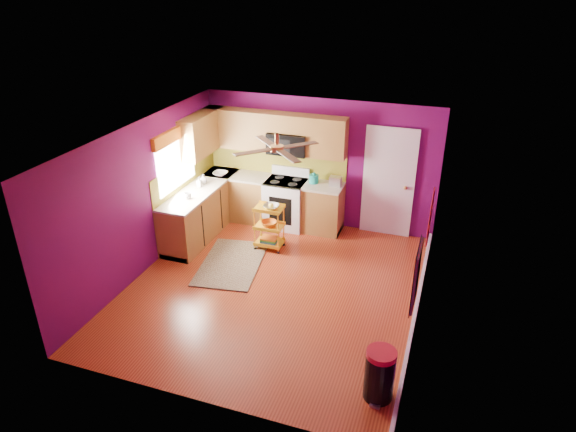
% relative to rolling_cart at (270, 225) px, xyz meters
% --- Properties ---
extents(ground, '(5.00, 5.00, 0.00)m').
position_rel_rolling_cart_xyz_m(ground, '(0.52, -1.20, -0.46)').
color(ground, maroon).
rests_on(ground, ground).
extents(room_envelope, '(4.54, 5.04, 2.52)m').
position_rel_rolling_cart_xyz_m(room_envelope, '(0.55, -1.20, 1.17)').
color(room_envelope, '#5C0A4E').
rests_on(room_envelope, ground).
extents(lower_cabinets, '(2.81, 2.31, 0.94)m').
position_rel_rolling_cart_xyz_m(lower_cabinets, '(-0.82, 0.62, -0.03)').
color(lower_cabinets, brown).
rests_on(lower_cabinets, ground).
extents(electric_range, '(0.76, 0.66, 1.13)m').
position_rel_rolling_cart_xyz_m(electric_range, '(-0.03, 0.97, 0.02)').
color(electric_range, white).
rests_on(electric_range, ground).
extents(upper_cabinetry, '(2.80, 2.30, 1.26)m').
position_rel_rolling_cart_xyz_m(upper_cabinetry, '(-0.72, 0.97, 1.34)').
color(upper_cabinetry, brown).
rests_on(upper_cabinetry, ground).
extents(left_window, '(0.08, 1.35, 1.08)m').
position_rel_rolling_cart_xyz_m(left_window, '(-1.69, -0.15, 1.27)').
color(left_window, white).
rests_on(left_window, ground).
extents(panel_door, '(0.95, 0.11, 2.15)m').
position_rel_rolling_cart_xyz_m(panel_door, '(1.87, 1.27, 0.56)').
color(panel_door, white).
rests_on(panel_door, ground).
extents(right_wall_art, '(0.04, 2.74, 1.04)m').
position_rel_rolling_cart_xyz_m(right_wall_art, '(2.75, -1.54, 0.98)').
color(right_wall_art, black).
rests_on(right_wall_art, ground).
extents(ceiling_fan, '(1.01, 1.01, 0.26)m').
position_rel_rolling_cart_xyz_m(ceiling_fan, '(0.52, -1.00, 1.83)').
color(ceiling_fan, '#BF8C3F').
rests_on(ceiling_fan, ground).
extents(shag_rug, '(1.21, 1.73, 0.02)m').
position_rel_rolling_cart_xyz_m(shag_rug, '(-0.43, -0.74, -0.45)').
color(shag_rug, black).
rests_on(shag_rug, ground).
extents(rolling_cart, '(0.50, 0.37, 0.90)m').
position_rel_rolling_cart_xyz_m(rolling_cart, '(0.00, 0.00, 0.00)').
color(rolling_cart, yellow).
rests_on(rolling_cart, ground).
extents(trash_can, '(0.39, 0.41, 0.68)m').
position_rel_rolling_cart_xyz_m(trash_can, '(2.50, -2.94, -0.12)').
color(trash_can, black).
rests_on(trash_can, ground).
extents(teal_kettle, '(0.18, 0.18, 0.21)m').
position_rel_rolling_cart_xyz_m(teal_kettle, '(0.50, 1.06, 0.56)').
color(teal_kettle, '#139184').
rests_on(teal_kettle, lower_cabinets).
extents(toaster, '(0.22, 0.15, 0.18)m').
position_rel_rolling_cart_xyz_m(toaster, '(0.92, 1.05, 0.57)').
color(toaster, beige).
rests_on(toaster, lower_cabinets).
extents(soap_bottle_a, '(0.09, 0.09, 0.19)m').
position_rel_rolling_cart_xyz_m(soap_bottle_a, '(-1.45, 0.18, 0.57)').
color(soap_bottle_a, '#EA3F72').
rests_on(soap_bottle_a, lower_cabinets).
extents(soap_bottle_b, '(0.14, 0.14, 0.17)m').
position_rel_rolling_cart_xyz_m(soap_bottle_b, '(-1.46, 0.35, 0.56)').
color(soap_bottle_b, white).
rests_on(soap_bottle_b, lower_cabinets).
extents(counter_dish, '(0.27, 0.27, 0.07)m').
position_rel_rolling_cart_xyz_m(counter_dish, '(-1.34, 0.83, 0.51)').
color(counter_dish, white).
rests_on(counter_dish, lower_cabinets).
extents(counter_cup, '(0.14, 0.14, 0.11)m').
position_rel_rolling_cart_xyz_m(counter_cup, '(-1.40, -0.36, 0.53)').
color(counter_cup, white).
rests_on(counter_cup, lower_cabinets).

